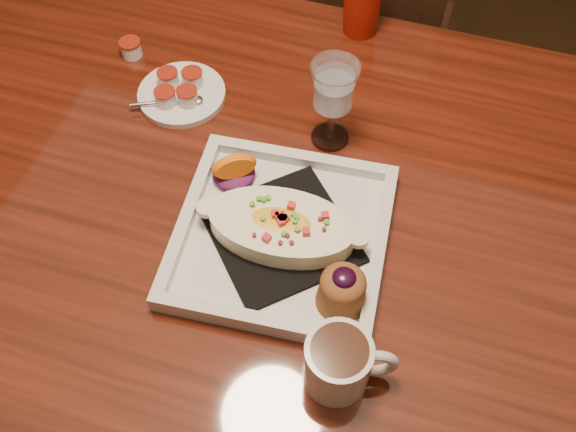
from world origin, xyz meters
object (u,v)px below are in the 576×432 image
(red_tumbler, at_px, (363,2))
(coffee_mug, at_px, (340,362))
(table, at_px, (257,225))
(chair_far, at_px, (348,45))
(saucer, at_px, (180,92))
(goblet, at_px, (334,91))
(plate, at_px, (286,236))

(red_tumbler, bearing_deg, coffee_mug, -78.18)
(table, bearing_deg, chair_far, 90.00)
(saucer, height_order, red_tumbler, red_tumbler)
(coffee_mug, relative_size, red_tumbler, 0.96)
(coffee_mug, bearing_deg, goblet, 89.80)
(chair_far, height_order, goblet, chair_far)
(red_tumbler, bearing_deg, table, -98.76)
(goblet, bearing_deg, saucer, 178.03)
(table, bearing_deg, coffee_mug, -50.93)
(goblet, xyz_separation_m, saucer, (-0.26, 0.01, -0.09))
(plate, xyz_separation_m, saucer, (-0.26, 0.22, -0.01))
(table, xyz_separation_m, saucer, (-0.18, 0.14, 0.11))
(chair_far, relative_size, plate, 2.93)
(chair_far, relative_size, goblet, 6.16)
(table, distance_m, goblet, 0.25)
(table, relative_size, plate, 4.73)
(chair_far, bearing_deg, goblet, 99.21)
(plate, bearing_deg, saucer, 134.25)
(chair_far, relative_size, coffee_mug, 8.15)
(table, distance_m, saucer, 0.26)
(goblet, bearing_deg, red_tumbler, 94.02)
(saucer, bearing_deg, red_tumbler, 46.55)
(plate, bearing_deg, chair_far, 91.06)
(plate, bearing_deg, coffee_mug, -58.66)
(red_tumbler, bearing_deg, saucer, -133.45)
(goblet, bearing_deg, table, -120.98)
(chair_far, bearing_deg, coffee_mug, 102.68)
(coffee_mug, distance_m, saucer, 0.54)
(chair_far, bearing_deg, table, 90.00)
(chair_far, xyz_separation_m, coffee_mug, (0.20, -0.87, 0.29))
(table, distance_m, plate, 0.16)
(goblet, distance_m, red_tumbler, 0.27)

